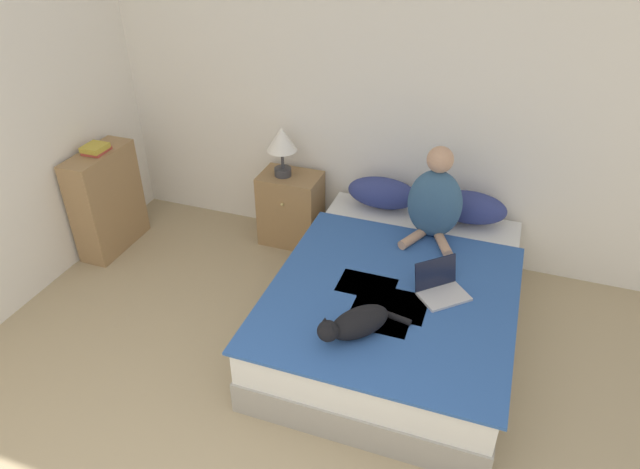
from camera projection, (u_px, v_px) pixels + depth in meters
wall_back at (373, 103)px, 4.49m from camera, size 5.45×0.05×2.55m
bed at (396, 305)px, 4.01m from camera, size 1.59×2.11×0.49m
pillow_near at (382, 193)px, 4.62m from camera, size 0.57×0.28×0.25m
pillow_far at (469, 207)px, 4.42m from camera, size 0.57×0.28×0.25m
person_sitting at (435, 201)px, 4.15m from camera, size 0.40×0.39×0.72m
cat_tabby at (356, 323)px, 3.34m from camera, size 0.48×0.46×0.20m
laptop_open at (441, 288)px, 3.70m from camera, size 0.39×0.39×0.22m
nightstand at (291, 208)px, 4.99m from camera, size 0.51×0.38×0.65m
table_lamp at (282, 142)px, 4.65m from camera, size 0.25×0.25×0.43m
bookshelf at (107, 201)px, 4.85m from camera, size 0.26×0.66×0.90m
book_stack_top at (95, 149)px, 4.59m from camera, size 0.17×0.21×0.07m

